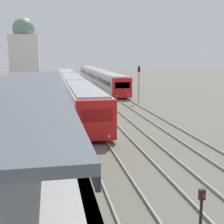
{
  "coord_description": "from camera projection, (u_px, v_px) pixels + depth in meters",
  "views": [
    {
      "loc": [
        -2.88,
        -3.87,
        5.88
      ],
      "look_at": [
        1.6,
        18.8,
        1.64
      ],
      "focal_mm": 50.0,
      "sensor_mm": 36.0,
      "label": 1
    }
  ],
  "objects": [
    {
      "name": "person_on_platform",
      "position": [
        56.0,
        124.0,
        17.9
      ],
      "size": [
        0.4,
        0.4,
        1.66
      ],
      "color": "#2D2D33",
      "rests_on": "station_platform"
    },
    {
      "name": "platform_canopy",
      "position": [
        26.0,
        86.0,
        16.4
      ],
      "size": [
        4.0,
        25.56,
        3.39
      ],
      "color": "#4C515B",
      "rests_on": "station_platform"
    },
    {
      "name": "distant_domed_building",
      "position": [
        25.0,
        58.0,
        46.98
      ],
      "size": [
        4.22,
        4.22,
        11.3
      ],
      "color": "silver",
      "rests_on": "ground_plane"
    },
    {
      "name": "signal_mast_far",
      "position": [
        139.0,
        80.0,
        38.24
      ],
      "size": [
        0.28,
        0.29,
        4.54
      ],
      "color": "gray",
      "rests_on": "ground_plane"
    },
    {
      "name": "signal_post_near",
      "position": [
        201.0,
        206.0,
        10.21
      ],
      "size": [
        0.2,
        0.21,
        1.59
      ],
      "color": "black",
      "rests_on": "ground_plane"
    },
    {
      "name": "train_far",
      "position": [
        98.0,
        76.0,
        62.05
      ],
      "size": [
        2.64,
        43.69,
        3.01
      ],
      "color": "red",
      "rests_on": "ground_plane"
    },
    {
      "name": "train_near",
      "position": [
        72.0,
        86.0,
        42.33
      ],
      "size": [
        2.72,
        45.66,
        3.1
      ],
      "color": "red",
      "rests_on": "ground_plane"
    }
  ]
}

